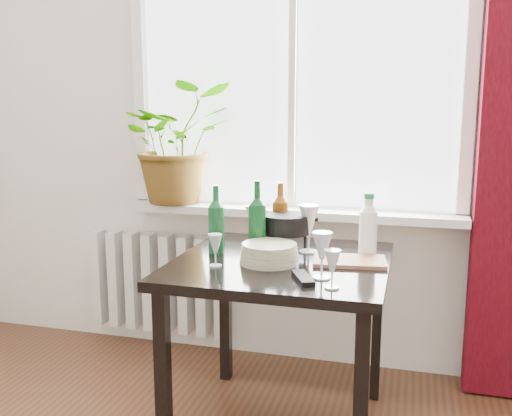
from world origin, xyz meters
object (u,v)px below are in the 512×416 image
(bottle_amber, at_px, (280,213))
(tv_remote, at_px, (303,278))
(cleaning_bottle, at_px, (368,225))
(wineglass_front_right, at_px, (322,255))
(radiator, at_px, (159,282))
(wine_bottle_right, at_px, (257,217))
(plate_stack, at_px, (269,254))
(wineglass_back_center, at_px, (309,228))
(potted_plant, at_px, (177,143))
(wine_bottle_left, at_px, (216,219))
(wineglass_far_right, at_px, (332,269))
(wineglass_front_left, at_px, (215,250))
(table, at_px, (281,282))
(fondue_pot, at_px, (286,232))
(wineglass_back_left, at_px, (254,225))
(cutting_board, at_px, (349,261))

(bottle_amber, height_order, tv_remote, bottle_amber)
(cleaning_bottle, xyz_separation_m, wineglass_front_right, (-0.13, -0.37, -0.04))
(radiator, height_order, wine_bottle_right, wine_bottle_right)
(bottle_amber, height_order, plate_stack, bottle_amber)
(tv_remote, bearing_deg, wineglass_back_center, 72.28)
(potted_plant, distance_m, wine_bottle_left, 0.76)
(wine_bottle_left, xyz_separation_m, tv_remote, (0.43, -0.29, -0.14))
(radiator, height_order, wineglass_far_right, wineglass_far_right)
(radiator, bearing_deg, wineglass_front_left, -51.75)
(table, relative_size, bottle_amber, 2.93)
(wine_bottle_left, bearing_deg, plate_stack, -20.97)
(table, height_order, wineglass_far_right, wineglass_far_right)
(wineglass_front_right, relative_size, wineglass_back_center, 0.83)
(wineglass_front_right, bearing_deg, wine_bottle_left, 153.16)
(wine_bottle_right, relative_size, fondue_pot, 1.34)
(radiator, relative_size, fondue_pot, 3.42)
(wine_bottle_right, bearing_deg, fondue_pot, 41.98)
(cleaning_bottle, bearing_deg, bottle_amber, 169.50)
(wineglass_far_right, xyz_separation_m, wineglass_back_left, (-0.43, 0.53, 0.02))
(bottle_amber, relative_size, wineglass_front_left, 2.22)
(wine_bottle_left, relative_size, fondue_pot, 1.24)
(fondue_pot, height_order, tv_remote, fondue_pot)
(fondue_pot, bearing_deg, wine_bottle_right, -113.88)
(wineglass_front_right, xyz_separation_m, wineglass_back_center, (-0.11, 0.36, 0.02))
(wine_bottle_right, xyz_separation_m, wineglass_back_center, (0.20, 0.09, -0.05))
(wineglass_far_right, height_order, fondue_pot, fondue_pot)
(wineglass_back_left, xyz_separation_m, wineglass_front_left, (-0.04, -0.38, -0.03))
(tv_remote, bearing_deg, cleaning_bottle, 39.50)
(radiator, relative_size, cleaning_bottle, 3.06)
(wineglass_back_center, xyz_separation_m, wineglass_back_left, (-0.26, 0.07, -0.01))
(table, relative_size, wine_bottle_left, 2.93)
(wine_bottle_right, distance_m, bottle_amber, 0.19)
(wine_bottle_right, xyz_separation_m, wineglass_front_left, (-0.11, -0.22, -0.09))
(wineglass_front_left, relative_size, plate_stack, 0.55)
(wineglass_front_left, distance_m, fondue_pot, 0.38)
(wineglass_front_right, height_order, wineglass_far_right, wineglass_front_right)
(radiator, bearing_deg, cutting_board, -28.26)
(potted_plant, height_order, wineglass_front_right, potted_plant)
(table, bearing_deg, wineglass_front_right, -46.55)
(wine_bottle_left, relative_size, cleaning_bottle, 1.11)
(wineglass_front_left, bearing_deg, wine_bottle_right, 64.83)
(wineglass_far_right, xyz_separation_m, fondue_pot, (-0.26, 0.46, 0.01))
(wine_bottle_right, distance_m, tv_remote, 0.42)
(wineglass_front_right, bearing_deg, radiator, 141.33)
(wine_bottle_left, height_order, wineglass_back_left, wine_bottle_left)
(wineglass_front_right, bearing_deg, plate_stack, 147.32)
(potted_plant, relative_size, cleaning_bottle, 2.42)
(radiator, relative_size, tv_remote, 4.92)
(cutting_board, bearing_deg, table, -174.12)
(wine_bottle_right, relative_size, wineglass_far_right, 2.29)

